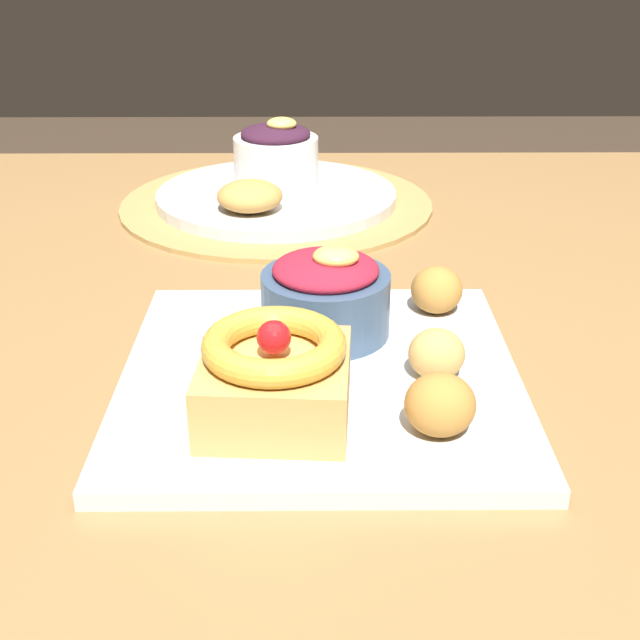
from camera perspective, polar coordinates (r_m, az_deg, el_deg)
name	(u,v)px	position (r m, az deg, el deg)	size (l,w,h in m)	color
dining_table	(280,408)	(0.72, -2.74, -5.99)	(1.38, 0.99, 0.73)	olive
woven_placemat	(277,204)	(0.93, -2.94, 7.86)	(0.34, 0.34, 0.01)	#AD894C
front_plate	(320,378)	(0.58, 0.01, -3.92)	(0.27, 0.27, 0.01)	silver
cake_slice	(275,375)	(0.51, -3.07, -3.74)	(0.09, 0.10, 0.06)	tan
berry_ramekin	(326,295)	(0.61, 0.40, 1.68)	(0.09, 0.09, 0.07)	#3D5675
fritter_front	(437,354)	(0.56, 7.88, -2.27)	(0.04, 0.04, 0.03)	tan
fritter_middle	(440,405)	(0.50, 8.12, -5.68)	(0.04, 0.04, 0.04)	#BC7F38
fritter_back	(437,290)	(0.65, 7.89, 2.04)	(0.04, 0.04, 0.04)	#BC7F38
back_plate	(277,196)	(0.93, -2.95, 8.36)	(0.26, 0.26, 0.01)	silver
back_ramekin	(276,154)	(0.95, -2.98, 11.14)	(0.09, 0.09, 0.07)	white
back_pastry	(250,196)	(0.86, -4.76, 8.36)	(0.07, 0.07, 0.03)	#C68E47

